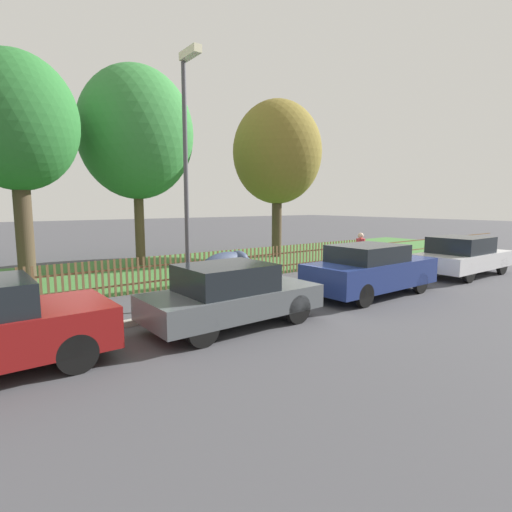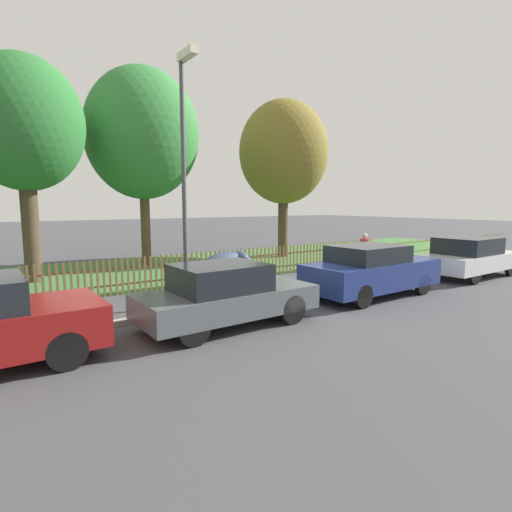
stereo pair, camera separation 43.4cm
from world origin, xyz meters
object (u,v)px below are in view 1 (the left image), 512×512
at_px(parked_car_navy_estate, 371,270).
at_px(street_lamp, 187,154).
at_px(parked_car_black_saloon, 231,295).
at_px(tree_far_left, 277,153).
at_px(parked_car_red_compact, 462,256).
at_px(tree_behind_motorcycle, 16,123).
at_px(covered_motorcycle, 228,267).
at_px(tree_mid_park, 136,134).
at_px(pedestrian_near_fence, 360,252).

bearing_deg(parked_car_navy_estate, street_lamp, 158.94).
xyz_separation_m(parked_car_black_saloon, tree_far_left, (8.16, 8.27, 4.39)).
distance_m(parked_car_red_compact, street_lamp, 10.84).
bearing_deg(tree_behind_motorcycle, tree_far_left, 1.44).
bearing_deg(parked_car_red_compact, parked_car_black_saloon, 179.70).
bearing_deg(covered_motorcycle, tree_mid_park, 88.70).
relative_size(covered_motorcycle, pedestrian_near_fence, 1.29).
distance_m(tree_mid_park, tree_far_left, 6.67).
xyz_separation_m(tree_mid_park, street_lamp, (-1.67, -7.76, -1.69)).
height_order(parked_car_red_compact, tree_mid_park, tree_mid_park).
bearing_deg(parked_car_red_compact, tree_behind_motorcycle, 148.06).
xyz_separation_m(parked_car_red_compact, tree_far_left, (-2.05, 8.21, 4.35)).
xyz_separation_m(covered_motorcycle, tree_behind_motorcycle, (-4.76, 4.92, 4.44)).
height_order(covered_motorcycle, tree_behind_motorcycle, tree_behind_motorcycle).
bearing_deg(tree_behind_motorcycle, tree_mid_park, 19.62).
bearing_deg(street_lamp, parked_car_navy_estate, -20.12).
bearing_deg(parked_car_black_saloon, street_lamp, 89.59).
xyz_separation_m(parked_car_red_compact, street_lamp, (-10.24, 1.77, 3.09)).
height_order(parked_car_red_compact, tree_behind_motorcycle, tree_behind_motorcycle).
xyz_separation_m(parked_car_navy_estate, tree_far_left, (3.32, 8.21, 4.34)).
height_order(parked_car_navy_estate, tree_behind_motorcycle, tree_behind_motorcycle).
height_order(parked_car_black_saloon, parked_car_red_compact, parked_car_red_compact).
bearing_deg(street_lamp, pedestrian_near_fence, 3.27).
bearing_deg(parked_car_black_saloon, tree_far_left, 44.35).
bearing_deg(tree_mid_park, parked_car_black_saloon, -99.73).
bearing_deg(parked_car_red_compact, tree_mid_park, 131.30).
height_order(parked_car_navy_estate, street_lamp, street_lamp).
bearing_deg(covered_motorcycle, tree_behind_motorcycle, 130.35).
distance_m(parked_car_red_compact, covered_motorcycle, 8.83).
xyz_separation_m(covered_motorcycle, tree_far_left, (6.25, 5.20, 4.37)).
relative_size(tree_far_left, street_lamp, 1.24).
bearing_deg(pedestrian_near_fence, covered_motorcycle, 20.34).
distance_m(covered_motorcycle, tree_mid_park, 8.10).
bearing_deg(tree_far_left, parked_car_navy_estate, -112.00).
height_order(parked_car_black_saloon, tree_behind_motorcycle, tree_behind_motorcycle).
xyz_separation_m(covered_motorcycle, pedestrian_near_fence, (5.20, -0.83, 0.18)).
bearing_deg(tree_far_left, covered_motorcycle, -140.24).
height_order(parked_car_red_compact, street_lamp, street_lamp).
relative_size(parked_car_red_compact, tree_behind_motorcycle, 0.58).
relative_size(tree_behind_motorcycle, pedestrian_near_fence, 4.67).
xyz_separation_m(tree_mid_park, pedestrian_near_fence, (5.47, -7.35, -4.62)).
xyz_separation_m(parked_car_navy_estate, pedestrian_near_fence, (2.27, 2.19, 0.15)).
bearing_deg(parked_car_navy_estate, tree_mid_park, 107.61).
relative_size(covered_motorcycle, tree_behind_motorcycle, 0.28).
height_order(covered_motorcycle, tree_far_left, tree_far_left).
xyz_separation_m(tree_behind_motorcycle, street_lamp, (2.82, -6.16, -1.33)).
height_order(parked_car_black_saloon, covered_motorcycle, parked_car_black_saloon).
height_order(parked_car_navy_estate, tree_far_left, tree_far_left).
xyz_separation_m(parked_car_red_compact, covered_motorcycle, (-8.30, 3.01, -0.02)).
relative_size(parked_car_navy_estate, tree_far_left, 0.56).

